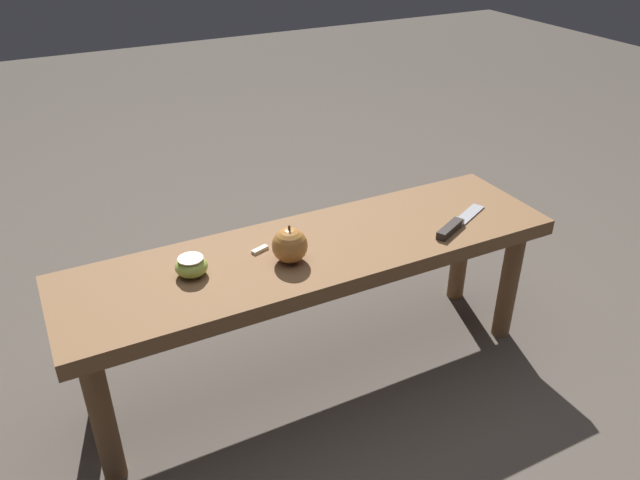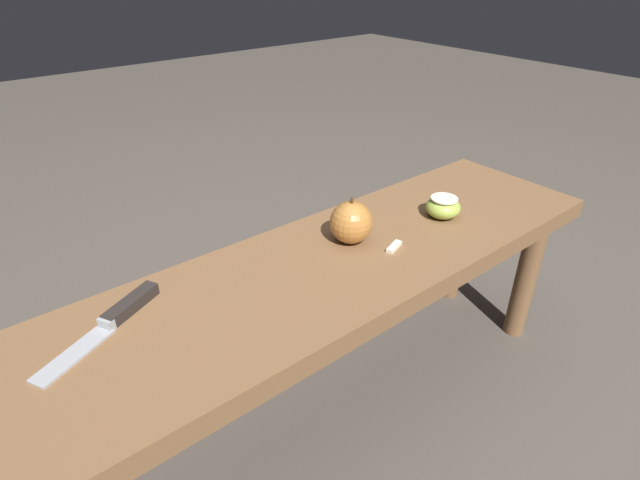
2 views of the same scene
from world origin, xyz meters
The scene contains 6 objects.
ground_plane centered at (0.00, 0.00, 0.00)m, with size 8.00×8.00×0.00m, color #4C443D.
wooden_bench centered at (0.00, 0.00, 0.34)m, with size 1.24×0.34×0.39m.
knife centered at (-0.36, 0.08, 0.40)m, with size 0.22×0.13×0.02m.
apple_whole centered at (0.08, 0.03, 0.43)m, with size 0.08×0.08×0.09m.
apple_cut centered at (0.30, -0.01, 0.42)m, with size 0.07×0.07×0.04m.
apple_slice_near_knife centered at (0.13, -0.04, 0.40)m, with size 0.05×0.03×0.01m.
Camera 1 is at (0.58, 1.16, 1.17)m, focal length 35.00 mm.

